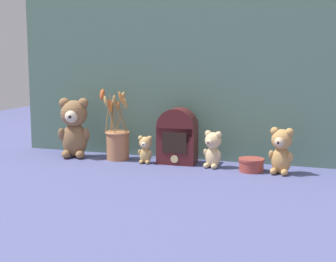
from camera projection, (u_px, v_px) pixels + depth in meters
The scene contains 9 objects.
ground_plane at pixel (167, 165), 2.29m from camera, with size 4.00×4.00×0.00m, color #4C5184.
backdrop_wall at pixel (178, 75), 2.39m from camera, with size 1.61×0.02×0.78m.
teddy_bear_large at pixel (74, 126), 2.44m from camera, with size 0.16×0.14×0.28m.
teddy_bear_medium at pixel (281, 150), 2.11m from camera, with size 0.11×0.10×0.19m.
teddy_bear_small at pixel (213, 149), 2.23m from camera, with size 0.09×0.08×0.16m.
teddy_bear_tiny at pixel (145, 149), 2.32m from camera, with size 0.07×0.06×0.13m.
flower_vase at pixel (117, 140), 2.40m from camera, with size 0.16×0.16×0.33m.
vintage_radio at pixel (177, 136), 2.31m from camera, with size 0.18×0.11×0.25m.
decorative_tin_tall at pixel (251, 165), 2.16m from camera, with size 0.11×0.11×0.06m.
Camera 1 is at (0.73, -2.12, 0.51)m, focal length 55.00 mm.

